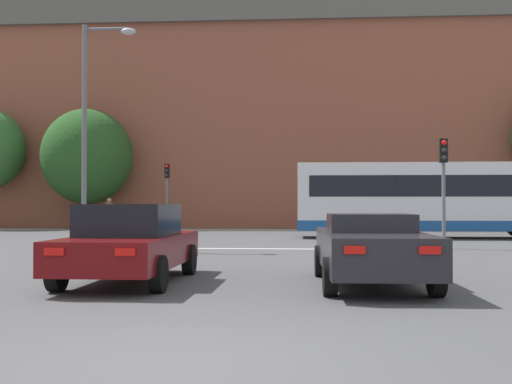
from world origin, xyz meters
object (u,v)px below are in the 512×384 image
at_px(pedestrian_waiting, 356,214).
at_px(car_saloon_left, 130,243).
at_px(traffic_light_far_left, 167,185).
at_px(pedestrian_walking_east, 109,211).
at_px(bus_crossing_lead, 438,198).
at_px(car_roadster_right, 371,248).
at_px(traffic_light_far_right, 395,185).
at_px(street_lamp_junction, 93,113).
at_px(traffic_light_near_right, 444,174).

bearing_deg(pedestrian_waiting, car_saloon_left, 101.31).
xyz_separation_m(traffic_light_far_left, pedestrian_walking_east, (-3.64, 1.17, -1.43)).
bearing_deg(bus_crossing_lead, pedestrian_walking_east, -115.20).
xyz_separation_m(car_saloon_left, car_roadster_right, (4.55, -0.14, -0.07)).
bearing_deg(traffic_light_far_left, car_roadster_right, -69.47).
bearing_deg(bus_crossing_lead, traffic_light_far_left, -117.07).
distance_m(traffic_light_far_right, pedestrian_walking_east, 16.34).
height_order(car_saloon_left, street_lamp_junction, street_lamp_junction).
distance_m(pedestrian_waiting, pedestrian_walking_east, 14.19).
bearing_deg(bus_crossing_lead, traffic_light_far_right, -173.56).
distance_m(car_roadster_right, pedestrian_walking_east, 27.49).
distance_m(car_saloon_left, pedestrian_waiting, 24.39).
relative_size(bus_crossing_lead, traffic_light_far_right, 3.30).
height_order(traffic_light_near_right, pedestrian_walking_east, traffic_light_near_right).
relative_size(car_saloon_left, bus_crossing_lead, 0.38).
relative_size(car_saloon_left, pedestrian_waiting, 2.93).
bearing_deg(traffic_light_near_right, car_saloon_left, -129.60).
xyz_separation_m(car_roadster_right, pedestrian_walking_east, (-12.39, 24.54, 0.41)).
bearing_deg(traffic_light_far_left, pedestrian_walking_east, 162.19).
distance_m(traffic_light_near_right, street_lamp_junction, 11.88).
distance_m(car_saloon_left, bus_crossing_lead, 18.81).
xyz_separation_m(car_roadster_right, pedestrian_waiting, (1.77, 23.70, 0.22)).
bearing_deg(car_roadster_right, pedestrian_waiting, 84.32).
xyz_separation_m(bus_crossing_lead, traffic_light_near_right, (-1.20, -6.67, 0.75)).
bearing_deg(traffic_light_far_right, traffic_light_far_left, -178.61).
relative_size(car_roadster_right, street_lamp_junction, 0.63).
height_order(car_saloon_left, traffic_light_far_right, traffic_light_far_right).
xyz_separation_m(bus_crossing_lead, street_lamp_junction, (-12.86, -7.64, 2.76)).
relative_size(traffic_light_far_left, pedestrian_waiting, 2.37).
relative_size(car_roadster_right, pedestrian_waiting, 2.97).
bearing_deg(car_roadster_right, pedestrian_walking_east, 115.38).
xyz_separation_m(traffic_light_near_right, traffic_light_far_right, (0.39, 13.84, 0.02)).
bearing_deg(traffic_light_far_left, street_lamp_junction, -87.78).
distance_m(bus_crossing_lead, pedestrian_waiting, 7.80).
height_order(car_saloon_left, pedestrian_walking_east, pedestrian_walking_east).
bearing_deg(traffic_light_far_right, traffic_light_near_right, -91.62).
relative_size(car_roadster_right, pedestrian_walking_east, 2.54).
bearing_deg(pedestrian_walking_east, traffic_light_far_left, 81.46).
bearing_deg(street_lamp_junction, car_saloon_left, -67.36).
distance_m(car_roadster_right, pedestrian_waiting, 23.76).
bearing_deg(traffic_light_near_right, bus_crossing_lead, 79.80).
relative_size(street_lamp_junction, pedestrian_waiting, 4.75).
xyz_separation_m(car_saloon_left, pedestrian_walking_east, (-7.84, 24.40, 0.34)).
bearing_deg(street_lamp_junction, traffic_light_far_left, 92.22).
distance_m(traffic_light_far_left, traffic_light_far_right, 12.62).
relative_size(car_roadster_right, bus_crossing_lead, 0.38).
height_order(car_roadster_right, street_lamp_junction, street_lamp_junction).
relative_size(bus_crossing_lead, traffic_light_near_right, 3.32).
bearing_deg(traffic_light_far_left, bus_crossing_lead, -27.07).
height_order(car_saloon_left, traffic_light_near_right, traffic_light_near_right).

